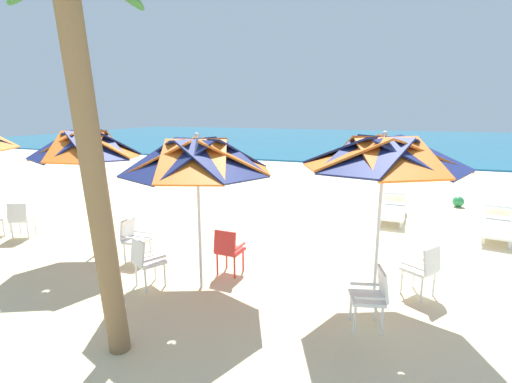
{
  "coord_description": "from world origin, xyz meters",
  "views": [
    {
      "loc": [
        -0.56,
        -8.7,
        2.96
      ],
      "look_at": [
        -3.68,
        -0.15,
        1.0
      ],
      "focal_mm": 26.63,
      "sensor_mm": 36.0,
      "label": 1
    }
  ],
  "objects_px": {
    "plastic_chair_4": "(134,237)",
    "palm_tree_1": "(84,98)",
    "plastic_chair_7": "(21,218)",
    "beach_umbrella_0": "(384,155)",
    "sun_lounger_1": "(393,209)",
    "plastic_chair_3": "(146,260)",
    "beach_umbrella_2": "(86,146)",
    "beach_ball": "(458,202)",
    "beach_umbrella_1": "(197,157)",
    "sun_lounger_0": "(496,225)",
    "plastic_chair_1": "(423,268)",
    "plastic_chair_2": "(228,249)",
    "plastic_chair_0": "(372,295)"
  },
  "relations": [
    {
      "from": "beach_ball",
      "to": "plastic_chair_7",
      "type": "bearing_deg",
      "value": -146.02
    },
    {
      "from": "plastic_chair_2",
      "to": "sun_lounger_0",
      "type": "bearing_deg",
      "value": 39.05
    },
    {
      "from": "plastic_chair_3",
      "to": "plastic_chair_4",
      "type": "height_order",
      "value": "same"
    },
    {
      "from": "sun_lounger_1",
      "to": "palm_tree_1",
      "type": "distance_m",
      "value": 8.65
    },
    {
      "from": "plastic_chair_1",
      "to": "plastic_chair_4",
      "type": "xyz_separation_m",
      "value": [
        -5.29,
        -0.36,
        0.0
      ]
    },
    {
      "from": "beach_umbrella_1",
      "to": "plastic_chair_4",
      "type": "relative_size",
      "value": 3.02
    },
    {
      "from": "plastic_chair_7",
      "to": "beach_ball",
      "type": "height_order",
      "value": "plastic_chair_7"
    },
    {
      "from": "plastic_chair_4",
      "to": "palm_tree_1",
      "type": "height_order",
      "value": "palm_tree_1"
    },
    {
      "from": "beach_umbrella_0",
      "to": "sun_lounger_0",
      "type": "xyz_separation_m",
      "value": [
        2.56,
        4.35,
        -2.05
      ]
    },
    {
      "from": "beach_umbrella_1",
      "to": "beach_umbrella_2",
      "type": "xyz_separation_m",
      "value": [
        -2.76,
        0.54,
        0.04
      ]
    },
    {
      "from": "plastic_chair_2",
      "to": "beach_ball",
      "type": "bearing_deg",
      "value": 56.11
    },
    {
      "from": "plastic_chair_0",
      "to": "beach_umbrella_1",
      "type": "bearing_deg",
      "value": 173.99
    },
    {
      "from": "beach_umbrella_1",
      "to": "sun_lounger_1",
      "type": "xyz_separation_m",
      "value": [
        3.0,
        5.48,
        -1.95
      ]
    },
    {
      "from": "beach_umbrella_2",
      "to": "sun_lounger_1",
      "type": "xyz_separation_m",
      "value": [
        5.76,
        4.93,
        -1.98
      ]
    },
    {
      "from": "plastic_chair_1",
      "to": "beach_ball",
      "type": "relative_size",
      "value": 2.57
    },
    {
      "from": "plastic_chair_3",
      "to": "sun_lounger_1",
      "type": "height_order",
      "value": "plastic_chair_3"
    },
    {
      "from": "beach_umbrella_0",
      "to": "sun_lounger_0",
      "type": "height_order",
      "value": "beach_umbrella_0"
    },
    {
      "from": "beach_umbrella_1",
      "to": "palm_tree_1",
      "type": "distance_m",
      "value": 2.24
    },
    {
      "from": "plastic_chair_0",
      "to": "plastic_chair_4",
      "type": "distance_m",
      "value": 4.66
    },
    {
      "from": "plastic_chair_1",
      "to": "plastic_chair_7",
      "type": "distance_m",
      "value": 8.66
    },
    {
      "from": "beach_umbrella_1",
      "to": "sun_lounger_0",
      "type": "bearing_deg",
      "value": 41.81
    },
    {
      "from": "plastic_chair_1",
      "to": "palm_tree_1",
      "type": "bearing_deg",
      "value": -140.99
    },
    {
      "from": "beach_umbrella_0",
      "to": "sun_lounger_1",
      "type": "xyz_separation_m",
      "value": [
        0.21,
        5.04,
        -2.05
      ]
    },
    {
      "from": "sun_lounger_0",
      "to": "sun_lounger_1",
      "type": "height_order",
      "value": "same"
    },
    {
      "from": "plastic_chair_0",
      "to": "beach_umbrella_2",
      "type": "height_order",
      "value": "beach_umbrella_2"
    },
    {
      "from": "palm_tree_1",
      "to": "plastic_chair_7",
      "type": "bearing_deg",
      "value": 149.92
    },
    {
      "from": "beach_umbrella_1",
      "to": "sun_lounger_1",
      "type": "distance_m",
      "value": 6.54
    },
    {
      "from": "plastic_chair_7",
      "to": "palm_tree_1",
      "type": "height_order",
      "value": "palm_tree_1"
    },
    {
      "from": "beach_umbrella_0",
      "to": "beach_umbrella_1",
      "type": "distance_m",
      "value": 2.83
    },
    {
      "from": "plastic_chair_4",
      "to": "sun_lounger_1",
      "type": "distance_m",
      "value": 6.86
    },
    {
      "from": "plastic_chair_0",
      "to": "plastic_chair_4",
      "type": "relative_size",
      "value": 1.0
    },
    {
      "from": "plastic_chair_2",
      "to": "plastic_chair_3",
      "type": "xyz_separation_m",
      "value": [
        -1.1,
        -0.94,
        0.0
      ]
    },
    {
      "from": "plastic_chair_1",
      "to": "plastic_chair_2",
      "type": "height_order",
      "value": "same"
    },
    {
      "from": "beach_umbrella_0",
      "to": "plastic_chair_3",
      "type": "distance_m",
      "value": 4.16
    },
    {
      "from": "beach_umbrella_1",
      "to": "plastic_chair_3",
      "type": "bearing_deg",
      "value": -160.16
    },
    {
      "from": "plastic_chair_4",
      "to": "beach_umbrella_2",
      "type": "bearing_deg",
      "value": -178.32
    },
    {
      "from": "plastic_chair_1",
      "to": "beach_ball",
      "type": "xyz_separation_m",
      "value": [
        1.42,
        6.69,
        -0.33
      ]
    },
    {
      "from": "plastic_chair_4",
      "to": "sun_lounger_0",
      "type": "height_order",
      "value": "plastic_chair_4"
    },
    {
      "from": "plastic_chair_0",
      "to": "beach_umbrella_2",
      "type": "bearing_deg",
      "value": 171.44
    },
    {
      "from": "plastic_chair_4",
      "to": "palm_tree_1",
      "type": "relative_size",
      "value": 0.19
    },
    {
      "from": "beach_umbrella_2",
      "to": "beach_ball",
      "type": "xyz_separation_m",
      "value": [
        7.68,
        7.07,
        -2.1
      ]
    },
    {
      "from": "beach_umbrella_2",
      "to": "beach_ball",
      "type": "height_order",
      "value": "beach_umbrella_2"
    },
    {
      "from": "plastic_chair_1",
      "to": "palm_tree_1",
      "type": "relative_size",
      "value": 0.19
    },
    {
      "from": "plastic_chair_7",
      "to": "plastic_chair_4",
      "type": "bearing_deg",
      "value": -4.26
    },
    {
      "from": "palm_tree_1",
      "to": "plastic_chair_4",
      "type": "bearing_deg",
      "value": 121.36
    },
    {
      "from": "beach_umbrella_2",
      "to": "sun_lounger_0",
      "type": "distance_m",
      "value": 9.36
    },
    {
      "from": "plastic_chair_3",
      "to": "sun_lounger_0",
      "type": "relative_size",
      "value": 0.39
    },
    {
      "from": "sun_lounger_1",
      "to": "plastic_chair_2",
      "type": "bearing_deg",
      "value": -119.8
    },
    {
      "from": "plastic_chair_3",
      "to": "sun_lounger_0",
      "type": "bearing_deg",
      "value": 39.34
    },
    {
      "from": "plastic_chair_1",
      "to": "sun_lounger_1",
      "type": "xyz_separation_m",
      "value": [
        -0.5,
        4.55,
        -0.22
      ]
    }
  ]
}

